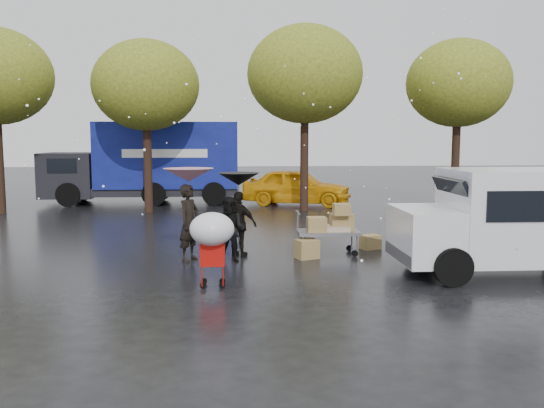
{
  "coord_description": "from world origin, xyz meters",
  "views": [
    {
      "loc": [
        -0.22,
        -12.19,
        2.86
      ],
      "look_at": [
        0.65,
        1.0,
        1.33
      ],
      "focal_mm": 38.0,
      "sensor_mm": 36.0,
      "label": 1
    }
  ],
  "objects": [
    {
      "name": "tree_row",
      "position": [
        -0.47,
        10.0,
        5.02
      ],
      "size": [
        21.6,
        4.4,
        7.12
      ],
      "color": "black",
      "rests_on": "ground"
    },
    {
      "name": "umbrella_pink",
      "position": [
        -1.26,
        1.11,
        2.0
      ],
      "size": [
        1.16,
        1.16,
        2.15
      ],
      "color": "#4C4C4C",
      "rests_on": "ground"
    },
    {
      "name": "person_black",
      "position": [
        -0.11,
        1.47,
        0.79
      ],
      "size": [
        1.0,
        0.79,
        1.58
      ],
      "primitive_type": "imported",
      "rotation": [
        0.0,
        0.0,
        2.64
      ],
      "color": "black",
      "rests_on": "ground"
    },
    {
      "name": "white_van",
      "position": [
        5.78,
        -0.64,
        1.16
      ],
      "size": [
        4.91,
        2.18,
        2.2
      ],
      "color": "white",
      "rests_on": "ground"
    },
    {
      "name": "box_ground_near",
      "position": [
        1.49,
        1.15,
        0.22
      ],
      "size": [
        0.61,
        0.55,
        0.45
      ],
      "primitive_type": "cube",
      "rotation": [
        0.0,
        0.0,
        0.37
      ],
      "color": "olive",
      "rests_on": "ground"
    },
    {
      "name": "shopping_cart",
      "position": [
        -0.64,
        -1.44,
        1.06
      ],
      "size": [
        0.84,
        0.84,
        1.46
      ],
      "color": "red",
      "rests_on": "ground"
    },
    {
      "name": "person_pink",
      "position": [
        -1.26,
        1.11,
        0.89
      ],
      "size": [
        0.69,
        0.78,
        1.78
      ],
      "primitive_type": "imported",
      "rotation": [
        0.0,
        0.0,
        1.07
      ],
      "color": "black",
      "rests_on": "ground"
    },
    {
      "name": "blue_truck",
      "position": [
        -3.9,
        13.11,
        1.76
      ],
      "size": [
        8.3,
        2.6,
        3.5
      ],
      "color": "navy",
      "rests_on": "ground"
    },
    {
      "name": "umbrella_black",
      "position": [
        -0.11,
        1.47,
        1.87
      ],
      "size": [
        1.0,
        1.0,
        2.02
      ],
      "color": "#4C4C4C",
      "rests_on": "ground"
    },
    {
      "name": "vendor_cart",
      "position": [
        2.15,
        1.58,
        0.73
      ],
      "size": [
        1.52,
        0.8,
        1.27
      ],
      "color": "slate",
      "rests_on": "ground"
    },
    {
      "name": "person_middle",
      "position": [
        -0.32,
        0.92,
        0.75
      ],
      "size": [
        0.89,
        0.8,
        1.51
      ],
      "primitive_type": "imported",
      "rotation": [
        0.0,
        0.0,
        -0.38
      ],
      "color": "black",
      "rests_on": "ground"
    },
    {
      "name": "yellow_taxi",
      "position": [
        2.42,
        11.95,
        0.78
      ],
      "size": [
        4.91,
        3.07,
        1.56
      ],
      "primitive_type": "imported",
      "rotation": [
        0.0,
        0.0,
        1.28
      ],
      "color": "orange",
      "rests_on": "ground"
    },
    {
      "name": "box_ground_far",
      "position": [
        3.27,
        2.2,
        0.18
      ],
      "size": [
        0.57,
        0.52,
        0.36
      ],
      "primitive_type": "cube",
      "rotation": [
        0.0,
        0.0,
        0.4
      ],
      "color": "olive",
      "rests_on": "ground"
    },
    {
      "name": "ground",
      "position": [
        0.0,
        0.0,
        0.0
      ],
      "size": [
        90.0,
        90.0,
        0.0
      ],
      "primitive_type": "plane",
      "color": "black",
      "rests_on": "ground"
    }
  ]
}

